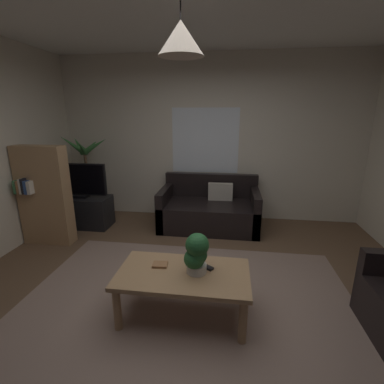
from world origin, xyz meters
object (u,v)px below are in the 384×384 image
(tv_stand, at_px, (83,211))
(coffee_table, at_px, (183,279))
(remote_on_table_0, at_px, (205,266))
(book_on_table_0, at_px, (160,265))
(bookshelf_corner, at_px, (44,196))
(couch_under_window, at_px, (209,211))
(potted_palm_corner, at_px, (88,183))
(pendant_lamp, at_px, (181,38))
(potted_plant_on_table, at_px, (196,254))
(tv, at_px, (79,180))

(tv_stand, bearing_deg, coffee_table, -43.10)
(remote_on_table_0, bearing_deg, book_on_table_0, 126.62)
(remote_on_table_0, height_order, bookshelf_corner, bookshelf_corner)
(coffee_table, height_order, tv_stand, tv_stand)
(couch_under_window, distance_m, book_on_table_0, 2.07)
(book_on_table_0, bearing_deg, potted_palm_corner, 130.04)
(remote_on_table_0, distance_m, pendant_lamp, 1.89)
(potted_plant_on_table, height_order, pendant_lamp, pendant_lamp)
(couch_under_window, distance_m, tv_stand, 2.09)
(remote_on_table_0, height_order, pendant_lamp, pendant_lamp)
(tv, bearing_deg, potted_plant_on_table, -41.10)
(remote_on_table_0, bearing_deg, coffee_table, 151.90)
(book_on_table_0, distance_m, remote_on_table_0, 0.42)
(remote_on_table_0, distance_m, bookshelf_corner, 2.63)
(pendant_lamp, bearing_deg, tv_stand, 136.90)
(remote_on_table_0, distance_m, tv_stand, 2.81)
(tv, bearing_deg, tv_stand, 90.00)
(couch_under_window, xyz_separation_m, pendant_lamp, (-0.08, -2.12, 2.06))
(couch_under_window, relative_size, tv, 1.75)
(remote_on_table_0, xyz_separation_m, tv_stand, (-2.18, 1.76, -0.21))
(book_on_table_0, distance_m, potted_plant_on_table, 0.40)
(potted_palm_corner, bearing_deg, coffee_table, -47.61)
(coffee_table, distance_m, tv, 2.75)
(bookshelf_corner, bearing_deg, coffee_table, -29.51)
(book_on_table_0, xyz_separation_m, potted_palm_corner, (-1.85, 2.21, 0.16))
(coffee_table, height_order, book_on_table_0, book_on_table_0)
(book_on_table_0, relative_size, potted_plant_on_table, 0.36)
(remote_on_table_0, bearing_deg, potted_palm_corner, 79.17)
(coffee_table, bearing_deg, tv_stand, 136.90)
(bookshelf_corner, bearing_deg, tv_stand, 73.69)
(tv_stand, bearing_deg, potted_plant_on_table, -41.43)
(potted_plant_on_table, xyz_separation_m, bookshelf_corner, (-2.30, 1.23, 0.06))
(couch_under_window, relative_size, bookshelf_corner, 1.12)
(couch_under_window, bearing_deg, potted_plant_on_table, -88.88)
(potted_plant_on_table, distance_m, pendant_lamp, 1.70)
(potted_plant_on_table, distance_m, tv_stand, 2.84)
(remote_on_table_0, height_order, tv_stand, tv_stand)
(couch_under_window, bearing_deg, bookshelf_corner, -158.57)
(book_on_table_0, relative_size, tv_stand, 0.15)
(bookshelf_corner, distance_m, pendant_lamp, 2.99)
(book_on_table_0, xyz_separation_m, tv, (-1.76, 1.77, 0.33))
(tv_stand, height_order, bookshelf_corner, bookshelf_corner)
(remote_on_table_0, xyz_separation_m, potted_plant_on_table, (-0.07, -0.10, 0.18))
(remote_on_table_0, relative_size, potted_palm_corner, 0.11)
(coffee_table, xyz_separation_m, tv_stand, (-1.99, 1.87, -0.13))
(remote_on_table_0, relative_size, pendant_lamp, 0.30)
(coffee_table, distance_m, potted_plant_on_table, 0.29)
(book_on_table_0, bearing_deg, tv, 134.94)
(book_on_table_0, xyz_separation_m, bookshelf_corner, (-1.95, 1.15, 0.25))
(potted_palm_corner, bearing_deg, potted_plant_on_table, -46.01)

